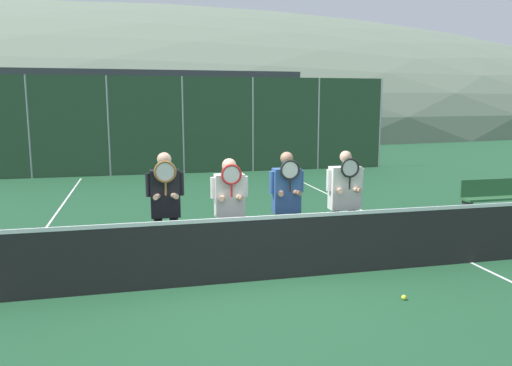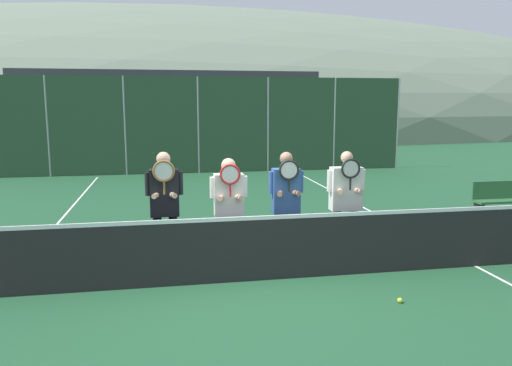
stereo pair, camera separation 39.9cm
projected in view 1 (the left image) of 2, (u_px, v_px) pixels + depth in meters
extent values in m
plane|color=#1E4C2D|center=(259.00, 281.00, 7.30)|extent=(120.00, 120.00, 0.00)
ellipsoid|color=slate|center=(150.00, 123.00, 61.16)|extent=(129.08, 71.71, 25.10)
cube|color=beige|center=(151.00, 116.00, 26.45)|extent=(14.29, 5.00, 3.74)
cube|color=#3D4247|center=(149.00, 76.00, 26.12)|extent=(14.79, 5.50, 0.36)
cylinder|color=gray|center=(29.00, 127.00, 16.86)|extent=(0.06, 0.06, 3.50)
cylinder|color=gray|center=(109.00, 126.00, 17.46)|extent=(0.06, 0.06, 3.50)
cylinder|color=gray|center=(183.00, 125.00, 18.05)|extent=(0.06, 0.06, 3.50)
cylinder|color=gray|center=(253.00, 125.00, 18.65)|extent=(0.06, 0.06, 3.50)
cylinder|color=gray|center=(319.00, 124.00, 19.25)|extent=(0.06, 0.06, 3.50)
cylinder|color=gray|center=(380.00, 123.00, 19.85)|extent=(0.06, 0.06, 3.50)
cube|color=#2D4C33|center=(183.00, 125.00, 18.05)|extent=(15.62, 0.02, 3.50)
cube|color=black|center=(259.00, 250.00, 7.22)|extent=(9.39, 0.02, 0.92)
cube|color=white|center=(259.00, 218.00, 7.15)|extent=(9.39, 0.03, 0.06)
cube|color=white|center=(37.00, 241.00, 9.36)|extent=(0.05, 16.00, 0.01)
cube|color=white|center=(383.00, 220.00, 10.99)|extent=(0.05, 16.00, 0.01)
cylinder|color=black|center=(159.00, 246.00, 7.48)|extent=(0.13, 0.13, 0.89)
cylinder|color=black|center=(175.00, 245.00, 7.53)|extent=(0.13, 0.13, 0.89)
cube|color=black|center=(165.00, 194.00, 7.38)|extent=(0.43, 0.22, 0.71)
sphere|color=tan|center=(164.00, 159.00, 7.30)|extent=(0.21, 0.21, 0.21)
cylinder|color=black|center=(148.00, 185.00, 7.30)|extent=(0.08, 0.08, 0.35)
cylinder|color=black|center=(181.00, 184.00, 7.41)|extent=(0.08, 0.08, 0.35)
cylinder|color=tan|center=(158.00, 196.00, 7.27)|extent=(0.16, 0.27, 0.08)
cylinder|color=tan|center=(173.00, 195.00, 7.32)|extent=(0.16, 0.27, 0.08)
cylinder|color=#936033|center=(166.00, 189.00, 7.19)|extent=(0.03, 0.03, 0.20)
torus|color=#936033|center=(165.00, 172.00, 7.15)|extent=(0.32, 0.03, 0.32)
cylinder|color=silver|center=(165.00, 172.00, 7.15)|extent=(0.27, 0.00, 0.27)
cylinder|color=#232838|center=(222.00, 243.00, 7.76)|extent=(0.13, 0.13, 0.83)
cylinder|color=#232838|center=(238.00, 242.00, 7.82)|extent=(0.13, 0.13, 0.83)
cube|color=white|center=(229.00, 195.00, 7.67)|extent=(0.45, 0.22, 0.66)
sphere|color=tan|center=(229.00, 166.00, 7.59)|extent=(0.22, 0.22, 0.22)
cylinder|color=white|center=(213.00, 188.00, 7.59)|extent=(0.08, 0.08, 0.32)
cylinder|color=white|center=(245.00, 186.00, 7.71)|extent=(0.08, 0.08, 0.32)
cylinder|color=tan|center=(223.00, 198.00, 7.56)|extent=(0.16, 0.27, 0.08)
cylinder|color=tan|center=(238.00, 197.00, 7.61)|extent=(0.16, 0.27, 0.08)
cylinder|color=red|center=(232.00, 190.00, 7.48)|extent=(0.03, 0.03, 0.20)
torus|color=red|center=(231.00, 175.00, 7.44)|extent=(0.32, 0.03, 0.32)
cylinder|color=silver|center=(231.00, 175.00, 7.44)|extent=(0.26, 0.00, 0.26)
cylinder|color=white|center=(279.00, 240.00, 7.84)|extent=(0.13, 0.13, 0.88)
cylinder|color=white|center=(293.00, 239.00, 7.90)|extent=(0.13, 0.13, 0.88)
cube|color=#335693|center=(286.00, 190.00, 7.74)|extent=(0.42, 0.22, 0.69)
sphere|color=#997056|center=(287.00, 158.00, 7.66)|extent=(0.20, 0.20, 0.20)
cylinder|color=#335693|center=(272.00, 182.00, 7.67)|extent=(0.08, 0.08, 0.34)
cylinder|color=#335693|center=(301.00, 181.00, 7.78)|extent=(0.08, 0.08, 0.34)
cylinder|color=#997056|center=(282.00, 193.00, 7.63)|extent=(0.16, 0.27, 0.08)
cylinder|color=#997056|center=(295.00, 192.00, 7.68)|extent=(0.16, 0.27, 0.08)
cylinder|color=black|center=(290.00, 186.00, 7.55)|extent=(0.03, 0.03, 0.20)
torus|color=black|center=(290.00, 170.00, 7.51)|extent=(0.32, 0.03, 0.32)
cylinder|color=silver|center=(290.00, 170.00, 7.51)|extent=(0.26, 0.00, 0.26)
cylinder|color=#56565B|center=(336.00, 235.00, 8.13)|extent=(0.13, 0.13, 0.87)
cylinder|color=#56565B|center=(351.00, 234.00, 8.19)|extent=(0.13, 0.13, 0.87)
cube|color=white|center=(345.00, 188.00, 8.03)|extent=(0.50, 0.22, 0.69)
sphere|color=tan|center=(346.00, 157.00, 7.95)|extent=(0.19, 0.19, 0.19)
cylinder|color=white|center=(329.00, 180.00, 7.95)|extent=(0.08, 0.08, 0.34)
cylinder|color=white|center=(361.00, 179.00, 8.07)|extent=(0.08, 0.08, 0.34)
cylinder|color=tan|center=(340.00, 190.00, 7.92)|extent=(0.16, 0.27, 0.08)
cylinder|color=tan|center=(354.00, 189.00, 7.98)|extent=(0.16, 0.27, 0.08)
cylinder|color=black|center=(350.00, 183.00, 7.84)|extent=(0.03, 0.03, 0.20)
torus|color=black|center=(350.00, 168.00, 7.80)|extent=(0.31, 0.03, 0.31)
cylinder|color=silver|center=(350.00, 168.00, 7.80)|extent=(0.26, 0.00, 0.26)
cube|color=#B2B7BC|center=(57.00, 150.00, 20.18)|extent=(4.39, 1.83, 0.75)
cube|color=#2D3842|center=(56.00, 133.00, 20.07)|extent=(2.42, 1.68, 0.61)
cylinder|color=black|center=(93.00, 161.00, 19.67)|extent=(0.60, 0.16, 0.60)
cylinder|color=black|center=(96.00, 156.00, 21.47)|extent=(0.60, 0.16, 0.60)
cylinder|color=black|center=(14.00, 163.00, 19.02)|extent=(0.60, 0.16, 0.60)
cylinder|color=black|center=(25.00, 157.00, 20.81)|extent=(0.60, 0.16, 0.60)
cube|color=silver|center=(185.00, 147.00, 21.27)|extent=(4.51, 1.81, 0.75)
cube|color=#2D3842|center=(185.00, 132.00, 21.16)|extent=(2.48, 1.66, 0.61)
cylinder|color=black|center=(223.00, 158.00, 20.78)|extent=(0.60, 0.16, 0.60)
cylinder|color=black|center=(216.00, 153.00, 22.55)|extent=(0.60, 0.16, 0.60)
cylinder|color=black|center=(151.00, 159.00, 20.10)|extent=(0.60, 0.16, 0.60)
cylinder|color=black|center=(150.00, 155.00, 21.88)|extent=(0.60, 0.16, 0.60)
cube|color=silver|center=(303.00, 144.00, 22.53)|extent=(4.71, 1.72, 0.84)
cube|color=#2D3842|center=(303.00, 127.00, 22.41)|extent=(2.59, 1.58, 0.68)
cylinder|color=black|center=(342.00, 154.00, 22.11)|extent=(0.60, 0.16, 0.60)
cylinder|color=black|center=(327.00, 151.00, 23.79)|extent=(0.60, 0.16, 0.60)
cylinder|color=black|center=(275.00, 156.00, 21.41)|extent=(0.60, 0.16, 0.60)
cylinder|color=black|center=(265.00, 152.00, 23.09)|extent=(0.60, 0.16, 0.60)
cube|color=#2D6038|center=(498.00, 198.00, 11.32)|extent=(1.74, 0.36, 0.05)
cube|color=#2D6038|center=(494.00, 187.00, 11.43)|extent=(1.74, 0.04, 0.40)
cube|color=#333338|center=(467.00, 210.00, 11.17)|extent=(0.06, 0.32, 0.40)
sphere|color=#CCDB33|center=(404.00, 297.00, 6.58)|extent=(0.07, 0.07, 0.07)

